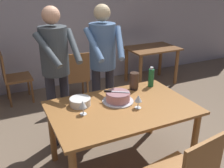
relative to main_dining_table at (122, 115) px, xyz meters
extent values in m
plane|color=#7A6651|center=(0.00, 0.00, -0.64)|extent=(14.00, 14.00, 0.00)
cube|color=#ADA8B2|center=(0.00, 2.68, 0.71)|extent=(10.00, 0.12, 2.70)
cube|color=#9E6633|center=(0.00, 0.00, 0.09)|extent=(1.49, 0.97, 0.03)
cylinder|color=#9E6633|center=(0.67, -0.41, -0.28)|extent=(0.07, 0.07, 0.72)
cylinder|color=#9E6633|center=(-0.67, 0.41, -0.28)|extent=(0.07, 0.07, 0.72)
cylinder|color=#9E6633|center=(0.67, 0.41, -0.28)|extent=(0.07, 0.07, 0.72)
cylinder|color=silver|center=(0.01, 0.12, 0.11)|extent=(0.34, 0.34, 0.01)
cylinder|color=#D18C93|center=(0.01, 0.12, 0.16)|extent=(0.26, 0.26, 0.09)
cylinder|color=#926267|center=(0.01, 0.12, 0.21)|extent=(0.25, 0.25, 0.01)
cube|color=silver|center=(0.03, 0.11, 0.22)|extent=(0.18, 0.12, 0.00)
cube|color=black|center=(-0.08, 0.18, 0.22)|extent=(0.08, 0.06, 0.02)
cylinder|color=white|center=(-0.38, 0.21, 0.11)|extent=(0.22, 0.22, 0.01)
cylinder|color=white|center=(-0.38, 0.21, 0.12)|extent=(0.22, 0.22, 0.01)
cylinder|color=white|center=(-0.38, 0.21, 0.13)|extent=(0.22, 0.22, 0.01)
cylinder|color=white|center=(-0.38, 0.21, 0.14)|extent=(0.22, 0.22, 0.01)
cylinder|color=white|center=(-0.38, 0.21, 0.15)|extent=(0.22, 0.22, 0.01)
cylinder|color=white|center=(-0.38, 0.21, 0.16)|extent=(0.22, 0.22, 0.01)
cylinder|color=white|center=(-0.38, 0.21, 0.17)|extent=(0.22, 0.22, 0.01)
cylinder|color=white|center=(-0.38, 0.21, 0.18)|extent=(0.22, 0.22, 0.01)
cylinder|color=silver|center=(-0.42, 0.02, 0.11)|extent=(0.07, 0.07, 0.00)
cylinder|color=silver|center=(-0.42, 0.02, 0.15)|extent=(0.01, 0.01, 0.07)
cone|color=silver|center=(-0.42, 0.02, 0.22)|extent=(0.08, 0.08, 0.07)
cylinder|color=silver|center=(0.14, -0.10, 0.11)|extent=(0.07, 0.07, 0.00)
cylinder|color=silver|center=(0.14, -0.10, 0.15)|extent=(0.01, 0.01, 0.07)
cone|color=silver|center=(0.14, -0.10, 0.22)|extent=(0.08, 0.08, 0.07)
cylinder|color=#1E6B38|center=(0.57, 0.33, 0.22)|extent=(0.07, 0.07, 0.22)
cylinder|color=silver|center=(0.57, 0.33, 0.34)|extent=(0.04, 0.04, 0.03)
cylinder|color=black|center=(0.34, 0.34, 0.12)|extent=(0.10, 0.10, 0.03)
cylinder|color=#3F2D23|center=(0.34, 0.34, 0.23)|extent=(0.11, 0.11, 0.18)
cylinder|color=#2D2D38|center=(0.18, 0.69, -0.17)|extent=(0.11, 0.11, 0.95)
cylinder|color=#2D2D38|center=(0.00, 0.71, -0.17)|extent=(0.11, 0.11, 0.95)
cylinder|color=#4C6B93|center=(0.09, 0.70, 0.58)|extent=(0.32, 0.32, 0.55)
sphere|color=tan|center=(0.09, 0.70, 0.98)|extent=(0.20, 0.20, 0.20)
cylinder|color=#4C6B93|center=(0.22, 0.50, 0.65)|extent=(0.20, 0.41, 0.34)
cylinder|color=#4C6B93|center=(-0.09, 0.54, 0.65)|extent=(0.11, 0.42, 0.34)
cylinder|color=#2D2D38|center=(-0.41, 0.75, -0.17)|extent=(0.11, 0.11, 0.95)
cylinder|color=#2D2D38|center=(-0.58, 0.71, -0.17)|extent=(0.11, 0.11, 0.95)
cylinder|color=#3F474C|center=(-0.50, 0.73, 0.58)|extent=(0.32, 0.32, 0.55)
sphere|color=tan|center=(-0.50, 0.73, 0.98)|extent=(0.20, 0.20, 0.20)
cylinder|color=#3F474C|center=(-0.30, 0.59, 0.65)|extent=(0.07, 0.42, 0.34)
cylinder|color=#3F474C|center=(-0.61, 0.52, 0.65)|extent=(0.23, 0.41, 0.34)
cube|color=#9E6633|center=(0.17, -0.99, 0.03)|extent=(0.44, 0.09, 0.45)
cube|color=brown|center=(1.71, 1.98, 0.08)|extent=(1.00, 0.70, 0.03)
cylinder|color=brown|center=(1.29, 1.71, -0.29)|extent=(0.07, 0.07, 0.71)
cylinder|color=brown|center=(2.14, 1.71, -0.29)|extent=(0.07, 0.07, 0.71)
cylinder|color=brown|center=(1.29, 2.26, -0.29)|extent=(0.07, 0.07, 0.71)
cylinder|color=brown|center=(2.14, 2.26, -0.29)|extent=(0.07, 0.07, 0.71)
cube|color=brown|center=(-0.84, 2.23, -0.21)|extent=(0.46, 0.46, 0.04)
cylinder|color=brown|center=(-0.66, 2.42, -0.44)|extent=(0.04, 0.04, 0.41)
cylinder|color=brown|center=(-0.65, 2.06, -0.44)|extent=(0.04, 0.04, 0.41)
cylinder|color=brown|center=(-1.03, 2.41, -0.44)|extent=(0.04, 0.04, 0.41)
cylinder|color=brown|center=(-1.01, 2.04, -0.44)|extent=(0.04, 0.04, 0.41)
cube|color=brown|center=(-1.04, 2.22, 0.03)|extent=(0.05, 0.44, 0.45)
cube|color=brown|center=(0.05, 1.84, -0.21)|extent=(0.48, 0.48, 0.04)
cylinder|color=brown|center=(-0.12, 2.04, -0.44)|extent=(0.04, 0.04, 0.41)
cylinder|color=brown|center=(0.24, 2.01, -0.44)|extent=(0.04, 0.04, 0.41)
cylinder|color=brown|center=(-0.15, 1.68, -0.44)|extent=(0.04, 0.04, 0.41)
cylinder|color=brown|center=(0.21, 1.64, -0.44)|extent=(0.04, 0.04, 0.41)
cube|color=brown|center=(0.03, 1.64, 0.03)|extent=(0.44, 0.07, 0.45)
camera|label=1|loc=(-1.08, -2.04, 1.32)|focal=39.93mm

